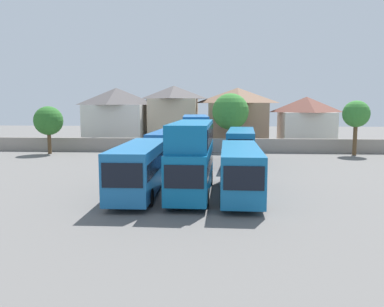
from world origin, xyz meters
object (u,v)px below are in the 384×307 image
Objects in this scene: bus_2 at (192,154)px; bus_3 at (240,168)px; bus_1 at (140,166)px; house_terrace_left at (117,116)px; tree_left_of_lot at (356,115)px; bus_4 at (166,145)px; house_terrace_centre at (174,115)px; house_terrace_right at (237,116)px; house_terrace_far_right at (306,121)px; bus_5 at (195,137)px; bus_6 at (241,144)px; tree_behind_wall at (48,121)px; tree_right_of_lot at (230,112)px.

bus_2 is 3.40m from bus_3.
bus_1 is 1.20× the size of house_terrace_left.
bus_1 is 31.44m from tree_left_of_lot.
bus_2 reaches higher than bus_4.
bus_3 is 34.87m from house_terrace_centre.
bus_1 is at bearing -103.83° from house_terrace_right.
house_terrace_centre reaches higher than house_terrace_left.
house_terrace_right is at bearing 173.14° from bus_2.
tree_left_of_lot is (3.62, -10.32, 1.22)m from house_terrace_far_right.
house_terrace_left is at bearing -179.29° from house_terrace_far_right.
house_terrace_centre is 19.73m from house_terrace_far_right.
house_terrace_far_right reaches higher than bus_5.
bus_3 is 0.92× the size of bus_6.
bus_2 is at bearing 93.71° from bus_1.
house_terrace_left reaches higher than bus_2.
house_terrace_right is (8.29, 33.68, 2.47)m from bus_1.
bus_5 is 1.21× the size of house_terrace_centre.
bus_1 is at bearing 2.31° from bus_4.
bus_4 is (-0.17, 14.49, -0.04)m from bus_1.
house_terrace_centre is (-8.14, 33.80, 2.70)m from bus_3.
tree_left_of_lot reaches higher than bus_5.
tree_behind_wall is at bearing -114.69° from bus_5.
bus_3 is 14.86m from bus_5.
house_terrace_far_right is (14.79, 32.37, 0.96)m from bus_2.
house_terrace_far_right is at bearing 156.69° from bus_2.
house_terrace_left is (-17.61, 17.87, 2.39)m from bus_6.
house_terrace_centre reaches higher than bus_3.
house_terrace_right is 10.11m from house_terrace_far_right.
house_terrace_centre is (-4.35, 19.46, 1.77)m from bus_5.
bus_5 is at bearing -54.55° from house_terrace_left.
bus_2 is 33.78m from house_terrace_centre.
house_terrace_far_right is at bearing 0.71° from house_terrace_left.
bus_5 is at bearing -129.73° from house_terrace_far_right.
bus_5 is 20.26m from house_terrace_right.
house_terrace_centre is at bearing -150.48° from bus_6.
bus_6 is (4.72, 0.24, -0.79)m from bus_5.
bus_1 is at bearing -89.90° from bus_3.
bus_4 is at bearing -61.33° from house_terrace_left.
tree_right_of_lot is at bearing 13.62° from tree_behind_wall.
tree_behind_wall reaches higher than bus_6.
bus_5 is 13.47m from tree_right_of_lot.
house_terrace_left is at bearing 162.08° from tree_right_of_lot.
bus_2 is at bearing -47.61° from tree_behind_wall.
tree_behind_wall is (-19.22, 21.06, 1.35)m from bus_2.
bus_3 is 0.97× the size of bus_5.
bus_1 is 16.36m from bus_6.
bus_6 is 1.26× the size of house_terrace_right.
house_terrace_centre is at bearing 177.07° from house_terrace_far_right.
tree_left_of_lot is (21.94, 22.32, 3.00)m from bus_1.
bus_5 is 20.02m from house_terrace_centre.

